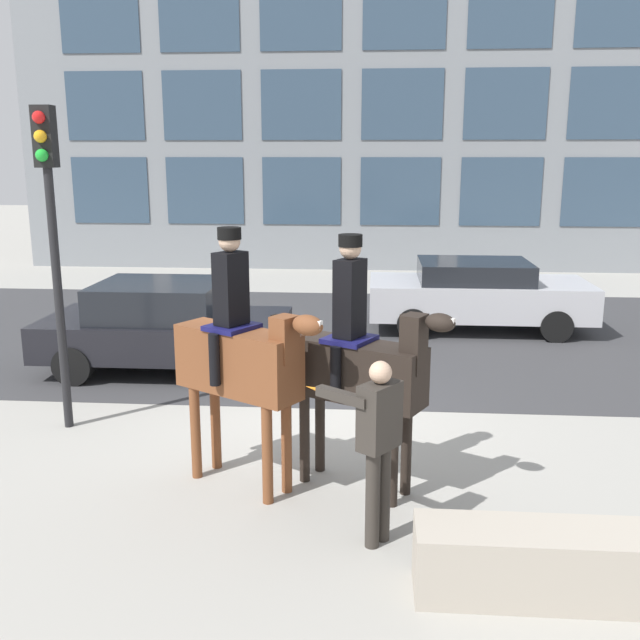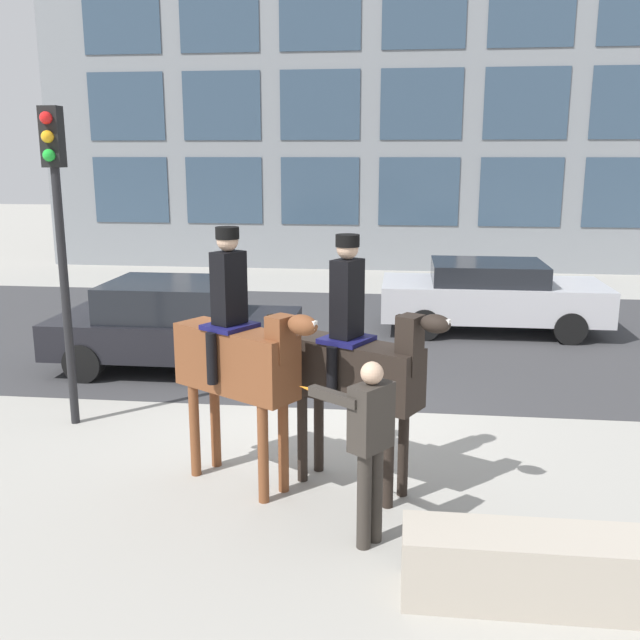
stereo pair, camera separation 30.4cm
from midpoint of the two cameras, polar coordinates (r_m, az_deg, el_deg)
ground_plane at (r=9.52m, az=0.78°, el=-8.16°), size 80.00×80.00×0.00m
road_surface at (r=14.03m, az=2.77°, el=-1.14°), size 20.16×8.50×0.01m
office_building_facade at (r=22.14m, az=4.58°, el=22.52°), size 20.16×0.33×14.17m
mounted_horse_lead at (r=7.38m, az=-5.44°, el=-2.80°), size 1.68×1.20×2.75m
mounted_horse_companion at (r=7.27m, az=4.03°, el=-3.52°), size 1.73×1.12×2.68m
pedestrian_bystander at (r=6.36m, az=5.32°, el=-9.44°), size 0.90×0.52×1.72m
street_car_near_lane at (r=11.88m, az=-10.87°, el=-0.32°), size 3.90×2.03×1.45m
street_car_far_lane at (r=14.60m, az=14.10°, el=1.98°), size 4.33×2.01×1.39m
traffic_light at (r=9.39m, az=-19.33°, el=7.75°), size 0.24×0.29×4.02m
planter_ledge at (r=6.16m, az=17.54°, el=-18.39°), size 1.93×0.56×0.58m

